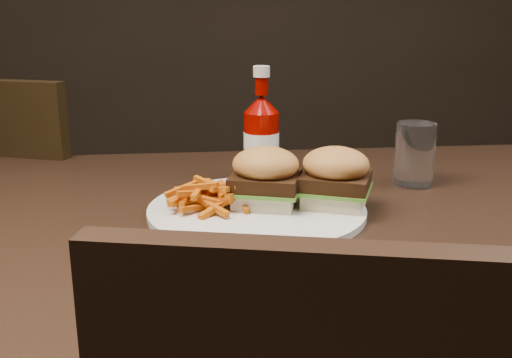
{
  "coord_description": "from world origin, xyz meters",
  "views": [
    {
      "loc": [
        -0.19,
        -0.83,
        1.05
      ],
      "look_at": [
        -0.1,
        0.01,
        0.8
      ],
      "focal_mm": 42.0,
      "sensor_mm": 36.0,
      "label": 1
    }
  ],
  "objects": [
    {
      "name": "chair_far",
      "position": [
        -0.58,
        0.63,
        0.43
      ],
      "size": [
        0.57,
        0.57,
        0.04
      ],
      "primitive_type": "cube",
      "rotation": [
        0.0,
        0.0,
        2.8
      ],
      "color": "black",
      "rests_on": "ground"
    },
    {
      "name": "sandwich_half_a",
      "position": [
        -0.09,
        0.01,
        0.77
      ],
      "size": [
        0.11,
        0.11,
        0.02
      ],
      "primitive_type": "cube",
      "rotation": [
        0.0,
        0.0,
        -0.3
      ],
      "color": "#F6E5C0",
      "rests_on": "plate"
    },
    {
      "name": "fries_pile",
      "position": [
        -0.17,
        0.01,
        0.78
      ],
      "size": [
        0.11,
        0.11,
        0.04
      ],
      "primitive_type": null,
      "rotation": [
        0.0,
        0.0,
        0.01
      ],
      "color": "#AD6610",
      "rests_on": "plate"
    },
    {
      "name": "sandwich_half_b",
      "position": [
        0.02,
        -0.0,
        0.77
      ],
      "size": [
        0.11,
        0.11,
        0.02
      ],
      "primitive_type": "cube",
      "rotation": [
        0.0,
        0.0,
        -0.39
      ],
      "color": "beige",
      "rests_on": "plate"
    },
    {
      "name": "plate",
      "position": [
        -0.1,
        0.0,
        0.76
      ],
      "size": [
        0.32,
        0.32,
        0.01
      ],
      "primitive_type": "cylinder",
      "color": "white",
      "rests_on": "dining_table"
    },
    {
      "name": "ketchup_bottle",
      "position": [
        -0.07,
        0.18,
        0.81
      ],
      "size": [
        0.06,
        0.06,
        0.12
      ],
      "primitive_type": "cylinder",
      "rotation": [
        0.0,
        0.0,
        0.07
      ],
      "color": "#7E0400",
      "rests_on": "dining_table"
    },
    {
      "name": "dining_table",
      "position": [
        0.0,
        0.0,
        0.73
      ],
      "size": [
        1.2,
        0.8,
        0.04
      ],
      "primitive_type": "cube",
      "color": "black",
      "rests_on": "ground"
    },
    {
      "name": "tumbler",
      "position": [
        0.18,
        0.12,
        0.81
      ],
      "size": [
        0.08,
        0.08,
        0.11
      ],
      "primitive_type": "cylinder",
      "rotation": [
        0.0,
        0.0,
        -0.14
      ],
      "color": "white",
      "rests_on": "dining_table"
    }
  ]
}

